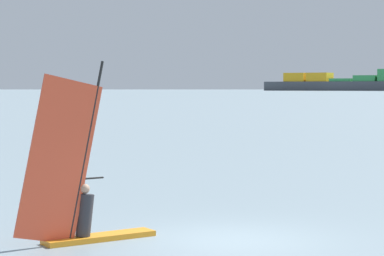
{
  "coord_description": "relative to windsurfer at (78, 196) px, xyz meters",
  "views": [
    {
      "loc": [
        4.92,
        -16.33,
        3.38
      ],
      "look_at": [
        -3.42,
        6.75,
        2.08
      ],
      "focal_mm": 72.93,
      "sensor_mm": 36.0,
      "label": 1
    }
  ],
  "objects": [
    {
      "name": "ground_plane",
      "position": [
        3.1,
        1.38,
        -1.02
      ],
      "size": [
        4000.0,
        4000.0,
        0.0
      ],
      "primitive_type": "plane",
      "color": "gray"
    },
    {
      "name": "windsurfer",
      "position": [
        0.0,
        0.0,
        0.0
      ],
      "size": [
        2.21,
        2.79,
        3.97
      ],
      "rotation": [
        0.0,
        0.0,
        0.93
      ],
      "color": "orange",
      "rests_on": "ground_plane"
    },
    {
      "name": "cargo_ship",
      "position": [
        -83.43,
        666.35,
        6.01
      ],
      "size": [
        170.96,
        45.99,
        30.95
      ],
      "rotation": [
        0.0,
        0.0,
        3.0
      ],
      "color": "#3F444C",
      "rests_on": "ground_plane"
    },
    {
      "name": "distant_headland",
      "position": [
        -156.62,
        1451.06,
        11.77
      ],
      "size": [
        831.88,
        555.75,
        25.57
      ],
      "primitive_type": "cube",
      "rotation": [
        0.0,
        0.0,
        -0.17
      ],
      "color": "#4C564C",
      "rests_on": "ground_plane"
    }
  ]
}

